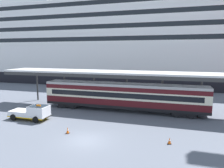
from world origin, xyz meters
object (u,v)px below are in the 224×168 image
at_px(traffic_cone_mid, 68,130).
at_px(quay_bollard, 42,116).
at_px(cruise_ship, 174,46).
at_px(service_truck, 33,112).
at_px(traffic_cone_near, 170,141).
at_px(train_carriage, 123,96).

xyz_separation_m(traffic_cone_mid, quay_bollard, (-5.46, 3.37, 0.18)).
bearing_deg(cruise_ship, service_truck, -111.95).
bearing_deg(traffic_cone_near, train_carriage, 125.19).
xyz_separation_m(service_truck, quay_bollard, (1.11, 0.40, -0.47)).
bearing_deg(traffic_cone_mid, quay_bollard, 148.34).
bearing_deg(service_truck, quay_bollard, 19.85).
distance_m(train_carriage, quay_bollard, 11.49).
bearing_deg(traffic_cone_near, quay_bollard, 169.39).
xyz_separation_m(train_carriage, traffic_cone_mid, (-3.58, -10.22, -1.98)).
bearing_deg(train_carriage, traffic_cone_mid, -109.31).
bearing_deg(service_truck, train_carriage, 35.54).
height_order(cruise_ship, train_carriage, cruise_ship).
relative_size(cruise_ship, quay_bollard, 151.11).
height_order(cruise_ship, traffic_cone_near, cruise_ship).
distance_m(cruise_ship, traffic_cone_near, 45.98).
relative_size(cruise_ship, service_truck, 27.85).
distance_m(traffic_cone_near, quay_bollard, 16.27).
relative_size(cruise_ship, traffic_cone_near, 228.03).
height_order(traffic_cone_mid, quay_bollard, quay_bollard).
bearing_deg(cruise_ship, traffic_cone_mid, -103.02).
bearing_deg(traffic_cone_near, traffic_cone_mid, -177.97).
height_order(cruise_ship, quay_bollard, cruise_ship).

